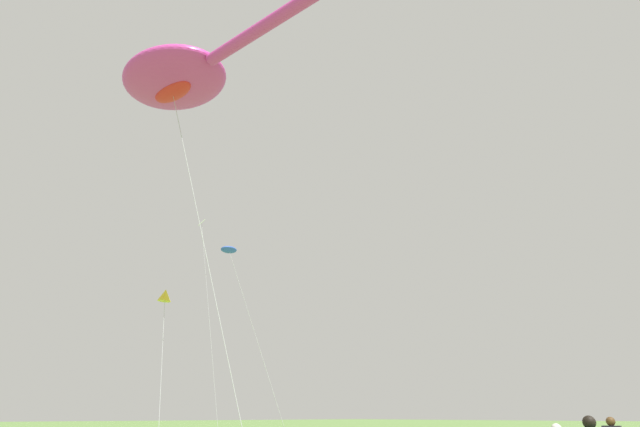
{
  "coord_description": "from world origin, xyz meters",
  "views": [
    {
      "loc": [
        -10.98,
        -2.45,
        1.54
      ],
      "look_at": [
        1.38,
        10.85,
        8.34
      ],
      "focal_mm": 30.23,
      "sensor_mm": 36.0,
      "label": 1
    }
  ],
  "objects_px": {
    "big_show_kite": "(179,77)",
    "small_kite_streamer_purple": "(165,296)",
    "small_kite_bird_shape": "(203,239)",
    "small_kite_triangle_green": "(229,252)"
  },
  "relations": [
    {
      "from": "big_show_kite",
      "to": "small_kite_streamer_purple",
      "type": "xyz_separation_m",
      "value": [
        1.54,
        2.18,
        -10.11
      ]
    },
    {
      "from": "small_kite_bird_shape",
      "to": "small_kite_streamer_purple",
      "type": "distance_m",
      "value": 15.37
    },
    {
      "from": "big_show_kite",
      "to": "small_kite_triangle_green",
      "type": "xyz_separation_m",
      "value": [
        4.91,
        2.18,
        -7.32
      ]
    },
    {
      "from": "big_show_kite",
      "to": "small_kite_triangle_green",
      "type": "relative_size",
      "value": 1.8
    },
    {
      "from": "small_kite_bird_shape",
      "to": "small_kite_streamer_purple",
      "type": "bearing_deg",
      "value": 98.95
    },
    {
      "from": "big_show_kite",
      "to": "small_kite_triangle_green",
      "type": "height_order",
      "value": "big_show_kite"
    },
    {
      "from": "small_kite_bird_shape",
      "to": "small_kite_streamer_purple",
      "type": "xyz_separation_m",
      "value": [
        -8.09,
        -10.97,
        -7.1
      ]
    },
    {
      "from": "small_kite_bird_shape",
      "to": "small_kite_streamer_purple",
      "type": "height_order",
      "value": "small_kite_bird_shape"
    },
    {
      "from": "big_show_kite",
      "to": "small_kite_bird_shape",
      "type": "bearing_deg",
      "value": -42.66
    },
    {
      "from": "small_kite_triangle_green",
      "to": "small_kite_bird_shape",
      "type": "relative_size",
      "value": 0.63
    }
  ]
}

